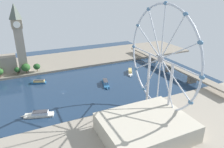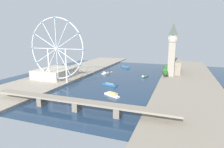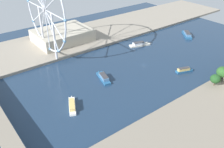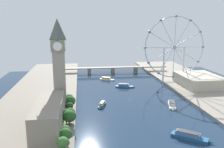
{
  "view_description": "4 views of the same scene",
  "coord_description": "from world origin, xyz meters",
  "px_view_note": "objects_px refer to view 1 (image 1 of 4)",
  "views": [
    {
      "loc": [
        227.45,
        -42.44,
        113.34
      ],
      "look_at": [
        -7.61,
        67.74,
        8.19
      ],
      "focal_mm": 33.88,
      "sensor_mm": 36.0,
      "label": 1
    },
    {
      "loc": [
        -96.62,
        317.05,
        76.47
      ],
      "look_at": [
        -4.98,
        66.32,
        21.11
      ],
      "focal_mm": 30.15,
      "sensor_mm": 36.0,
      "label": 2
    },
    {
      "loc": [
        -168.92,
        175.39,
        129.69
      ],
      "look_at": [
        -11.37,
        53.88,
        12.8
      ],
      "focal_mm": 39.29,
      "sensor_mm": 36.0,
      "label": 3
    },
    {
      "loc": [
        -60.35,
        -277.9,
        92.15
      ],
      "look_at": [
        -14.32,
        62.56,
        18.58
      ],
      "focal_mm": 38.12,
      "sensor_mm": 36.0,
      "label": 4
    }
  ],
  "objects_px": {
    "ferris_wheel": "(161,60)",
    "tour_boat_0": "(39,114)",
    "river_bridge": "(170,66)",
    "riverside_hall": "(146,127)",
    "tour_boat_1": "(38,82)",
    "clock_tower": "(19,38)",
    "tour_boat_2": "(106,83)",
    "tour_boat_4": "(130,72)"
  },
  "relations": [
    {
      "from": "clock_tower",
      "to": "tour_boat_0",
      "type": "relative_size",
      "value": 2.96
    },
    {
      "from": "clock_tower",
      "to": "river_bridge",
      "type": "relative_size",
      "value": 0.46
    },
    {
      "from": "tour_boat_0",
      "to": "tour_boat_4",
      "type": "height_order",
      "value": "same"
    },
    {
      "from": "river_bridge",
      "to": "tour_boat_1",
      "type": "relative_size",
      "value": 9.51
    },
    {
      "from": "riverside_hall",
      "to": "tour_boat_2",
      "type": "xyz_separation_m",
      "value": [
        -108.85,
        12.29,
        -8.22
      ]
    },
    {
      "from": "ferris_wheel",
      "to": "tour_boat_1",
      "type": "distance_m",
      "value": 163.21
    },
    {
      "from": "ferris_wheel",
      "to": "tour_boat_0",
      "type": "height_order",
      "value": "ferris_wheel"
    },
    {
      "from": "ferris_wheel",
      "to": "river_bridge",
      "type": "height_order",
      "value": "ferris_wheel"
    },
    {
      "from": "tour_boat_4",
      "to": "tour_boat_2",
      "type": "bearing_deg",
      "value": -39.68
    },
    {
      "from": "clock_tower",
      "to": "river_bridge",
      "type": "height_order",
      "value": "clock_tower"
    },
    {
      "from": "riverside_hall",
      "to": "tour_boat_0",
      "type": "height_order",
      "value": "riverside_hall"
    },
    {
      "from": "ferris_wheel",
      "to": "tour_boat_0",
      "type": "xyz_separation_m",
      "value": [
        -42.55,
        -104.6,
        -52.93
      ]
    },
    {
      "from": "clock_tower",
      "to": "riverside_hall",
      "type": "xyz_separation_m",
      "value": [
        193.5,
        78.03,
        -41.28
      ]
    },
    {
      "from": "riverside_hall",
      "to": "tour_boat_2",
      "type": "bearing_deg",
      "value": 173.56
    },
    {
      "from": "ferris_wheel",
      "to": "tour_boat_0",
      "type": "distance_m",
      "value": 124.72
    },
    {
      "from": "ferris_wheel",
      "to": "river_bridge",
      "type": "relative_size",
      "value": 0.49
    },
    {
      "from": "tour_boat_2",
      "to": "tour_boat_1",
      "type": "bearing_deg",
      "value": -102.55
    },
    {
      "from": "riverside_hall",
      "to": "tour_boat_1",
      "type": "distance_m",
      "value": 162.5
    },
    {
      "from": "tour_boat_1",
      "to": "tour_boat_0",
      "type": "bearing_deg",
      "value": 102.64
    },
    {
      "from": "clock_tower",
      "to": "tour_boat_1",
      "type": "distance_m",
      "value": 68.05
    },
    {
      "from": "river_bridge",
      "to": "tour_boat_1",
      "type": "height_order",
      "value": "river_bridge"
    },
    {
      "from": "river_bridge",
      "to": "tour_boat_0",
      "type": "distance_m",
      "value": 194.7
    },
    {
      "from": "river_bridge",
      "to": "tour_boat_4",
      "type": "relative_size",
      "value": 7.72
    },
    {
      "from": "ferris_wheel",
      "to": "tour_boat_4",
      "type": "height_order",
      "value": "ferris_wheel"
    },
    {
      "from": "riverside_hall",
      "to": "ferris_wheel",
      "type": "bearing_deg",
      "value": 131.64
    },
    {
      "from": "tour_boat_4",
      "to": "clock_tower",
      "type": "bearing_deg",
      "value": -87.93
    },
    {
      "from": "river_bridge",
      "to": "tour_boat_1",
      "type": "bearing_deg",
      "value": -101.63
    },
    {
      "from": "river_bridge",
      "to": "tour_boat_1",
      "type": "xyz_separation_m",
      "value": [
        -37.21,
        -180.71,
        -6.7
      ]
    },
    {
      "from": "riverside_hall",
      "to": "tour_boat_2",
      "type": "distance_m",
      "value": 109.85
    },
    {
      "from": "clock_tower",
      "to": "tour_boat_0",
      "type": "bearing_deg",
      "value": 1.98
    },
    {
      "from": "clock_tower",
      "to": "riverside_hall",
      "type": "height_order",
      "value": "clock_tower"
    },
    {
      "from": "riverside_hall",
      "to": "tour_boat_0",
      "type": "distance_m",
      "value": 102.02
    },
    {
      "from": "clock_tower",
      "to": "riverside_hall",
      "type": "bearing_deg",
      "value": 21.96
    },
    {
      "from": "tour_boat_2",
      "to": "tour_boat_0",
      "type": "bearing_deg",
      "value": -50.64
    },
    {
      "from": "river_bridge",
      "to": "tour_boat_2",
      "type": "height_order",
      "value": "river_bridge"
    },
    {
      "from": "riverside_hall",
      "to": "tour_boat_4",
      "type": "distance_m",
      "value": 142.78
    },
    {
      "from": "clock_tower",
      "to": "tour_boat_4",
      "type": "relative_size",
      "value": 3.53
    },
    {
      "from": "river_bridge",
      "to": "tour_boat_0",
      "type": "relative_size",
      "value": 6.46
    },
    {
      "from": "tour_boat_1",
      "to": "tour_boat_2",
      "type": "xyz_separation_m",
      "value": [
        40.1,
        76.71,
        0.11
      ]
    },
    {
      "from": "tour_boat_1",
      "to": "river_bridge",
      "type": "bearing_deg",
      "value": -172.26
    },
    {
      "from": "river_bridge",
      "to": "ferris_wheel",
      "type": "bearing_deg",
      "value": -45.38
    },
    {
      "from": "river_bridge",
      "to": "tour_boat_1",
      "type": "distance_m",
      "value": 184.62
    }
  ]
}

